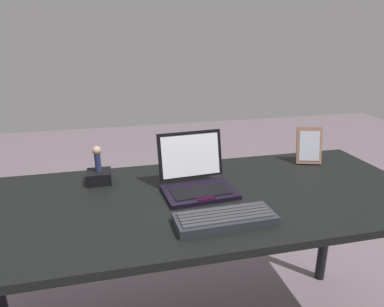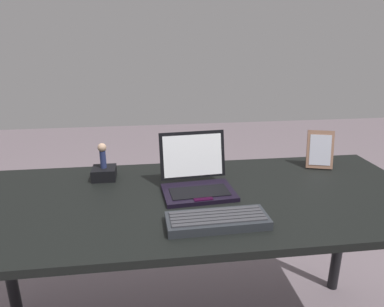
{
  "view_description": "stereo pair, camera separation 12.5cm",
  "coord_description": "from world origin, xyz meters",
  "px_view_note": "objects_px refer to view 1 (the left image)",
  "views": [
    {
      "loc": [
        -0.27,
        -1.11,
        1.29
      ],
      "look_at": [
        0.01,
        0.04,
        0.88
      ],
      "focal_mm": 32.54,
      "sensor_mm": 36.0,
      "label": 1
    },
    {
      "loc": [
        -0.15,
        -1.13,
        1.29
      ],
      "look_at": [
        0.01,
        0.04,
        0.88
      ],
      "focal_mm": 32.54,
      "sensor_mm": 36.0,
      "label": 2
    }
  ],
  "objects_px": {
    "external_keyboard": "(225,219)",
    "figurine_stand": "(99,177)",
    "photo_frame": "(309,146)",
    "figurine": "(97,157)",
    "laptop_front": "(196,180)"
  },
  "relations": [
    {
      "from": "external_keyboard",
      "to": "figurine_stand",
      "type": "relative_size",
      "value": 3.41
    },
    {
      "from": "figurine",
      "to": "photo_frame",
      "type": "bearing_deg",
      "value": 0.4
    },
    {
      "from": "laptop_front",
      "to": "external_keyboard",
      "type": "distance_m",
      "value": 0.26
    },
    {
      "from": "photo_frame",
      "to": "laptop_front",
      "type": "bearing_deg",
      "value": -163.26
    },
    {
      "from": "external_keyboard",
      "to": "figurine",
      "type": "relative_size",
      "value": 3.1
    },
    {
      "from": "figurine_stand",
      "to": "figurine",
      "type": "height_order",
      "value": "figurine"
    },
    {
      "from": "external_keyboard",
      "to": "figurine",
      "type": "distance_m",
      "value": 0.57
    },
    {
      "from": "laptop_front",
      "to": "figurine",
      "type": "distance_m",
      "value": 0.4
    },
    {
      "from": "laptop_front",
      "to": "figurine_stand",
      "type": "distance_m",
      "value": 0.39
    },
    {
      "from": "laptop_front",
      "to": "figurine_stand",
      "type": "height_order",
      "value": "laptop_front"
    },
    {
      "from": "figurine_stand",
      "to": "figurine",
      "type": "relative_size",
      "value": 0.91
    },
    {
      "from": "laptop_front",
      "to": "figurine_stand",
      "type": "xyz_separation_m",
      "value": [
        -0.35,
        0.16,
        -0.02
      ]
    },
    {
      "from": "laptop_front",
      "to": "photo_frame",
      "type": "bearing_deg",
      "value": 16.74
    },
    {
      "from": "laptop_front",
      "to": "external_keyboard",
      "type": "xyz_separation_m",
      "value": [
        0.03,
        -0.25,
        -0.03
      ]
    },
    {
      "from": "photo_frame",
      "to": "figurine_stand",
      "type": "bearing_deg",
      "value": -179.6
    }
  ]
}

